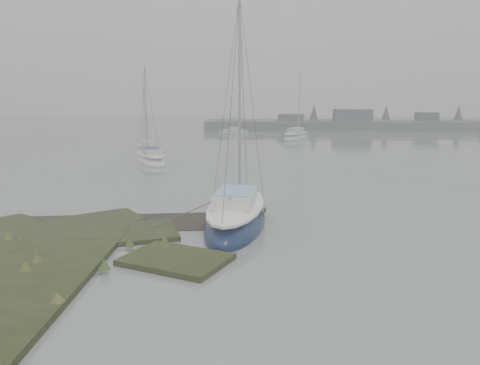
% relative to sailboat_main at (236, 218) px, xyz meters
% --- Properties ---
extents(ground, '(160.00, 160.00, 0.00)m').
position_rel_sailboat_main_xyz_m(ground, '(-2.50, 25.80, -0.34)').
color(ground, slate).
rests_on(ground, ground).
extents(far_shoreline, '(60.00, 8.00, 4.15)m').
position_rel_sailboat_main_xyz_m(far_shoreline, '(24.34, 57.69, 0.51)').
color(far_shoreline, '#4C4F51').
rests_on(far_shoreline, ground).
extents(sailboat_main, '(3.45, 7.94, 10.85)m').
position_rel_sailboat_main_xyz_m(sailboat_main, '(0.00, 0.00, 0.00)').
color(sailboat_main, '#0C1938').
rests_on(sailboat_main, ground).
extents(sailboat_white, '(4.53, 6.47, 8.76)m').
position_rel_sailboat_main_xyz_m(sailboat_white, '(-7.81, 19.07, -0.06)').
color(sailboat_white, white).
rests_on(sailboat_white, ground).
extents(sailboat_far_a, '(3.38, 5.19, 6.97)m').
position_rel_sailboat_main_xyz_m(sailboat_far_a, '(-9.84, 27.42, -0.12)').
color(sailboat_far_a, silver).
rests_on(sailboat_far_a, ground).
extents(sailboat_far_b, '(4.88, 7.05, 9.53)m').
position_rel_sailboat_main_xyz_m(sailboat_far_b, '(6.69, 40.04, -0.04)').
color(sailboat_far_b, silver).
rests_on(sailboat_far_b, ground).
extents(sailboat_far_c, '(4.48, 1.71, 6.21)m').
position_rel_sailboat_main_xyz_m(sailboat_far_c, '(-1.62, 49.16, -0.14)').
color(sailboat_far_c, '#A9ADB2').
rests_on(sailboat_far_c, ground).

